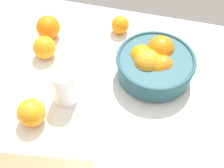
{
  "coord_description": "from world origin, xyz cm",
  "views": [
    {
      "loc": [
        15.68,
        -56.41,
        82.25
      ],
      "look_at": [
        1.88,
        -0.91,
        8.94
      ],
      "focal_mm": 52.53,
      "sensor_mm": 36.0,
      "label": 1
    }
  ],
  "objects_px": {
    "juice_glass": "(65,87)",
    "loose_orange_3": "(48,27)",
    "fruit_bowl": "(154,64)",
    "loose_orange_2": "(31,113)",
    "loose_orange_4": "(44,47)",
    "loose_orange_1": "(120,25)"
  },
  "relations": [
    {
      "from": "juice_glass",
      "to": "loose_orange_3",
      "type": "distance_m",
      "value": 0.28
    },
    {
      "from": "juice_glass",
      "to": "loose_orange_1",
      "type": "xyz_separation_m",
      "value": [
        0.09,
        0.33,
        -0.02
      ]
    },
    {
      "from": "fruit_bowl",
      "to": "loose_orange_1",
      "type": "bearing_deg",
      "value": 131.3
    },
    {
      "from": "juice_glass",
      "to": "loose_orange_3",
      "type": "bearing_deg",
      "value": 121.28
    },
    {
      "from": "loose_orange_2",
      "to": "loose_orange_3",
      "type": "relative_size",
      "value": 0.98
    },
    {
      "from": "juice_glass",
      "to": "loose_orange_4",
      "type": "bearing_deg",
      "value": 130.02
    },
    {
      "from": "fruit_bowl",
      "to": "loose_orange_4",
      "type": "xyz_separation_m",
      "value": [
        -0.37,
        -0.01,
        -0.01
      ]
    },
    {
      "from": "loose_orange_2",
      "to": "fruit_bowl",
      "type": "bearing_deg",
      "value": 39.81
    },
    {
      "from": "fruit_bowl",
      "to": "juice_glass",
      "type": "distance_m",
      "value": 0.29
    },
    {
      "from": "fruit_bowl",
      "to": "juice_glass",
      "type": "bearing_deg",
      "value": -147.17
    },
    {
      "from": "loose_orange_2",
      "to": "loose_orange_3",
      "type": "distance_m",
      "value": 0.35
    },
    {
      "from": "fruit_bowl",
      "to": "loose_orange_1",
      "type": "distance_m",
      "value": 0.23
    },
    {
      "from": "juice_glass",
      "to": "fruit_bowl",
      "type": "bearing_deg",
      "value": 32.83
    },
    {
      "from": "juice_glass",
      "to": "loose_orange_3",
      "type": "relative_size",
      "value": 1.4
    },
    {
      "from": "fruit_bowl",
      "to": "loose_orange_3",
      "type": "height_order",
      "value": "fruit_bowl"
    },
    {
      "from": "juice_glass",
      "to": "loose_orange_4",
      "type": "height_order",
      "value": "juice_glass"
    },
    {
      "from": "loose_orange_2",
      "to": "loose_orange_4",
      "type": "relative_size",
      "value": 1.07
    },
    {
      "from": "juice_glass",
      "to": "loose_orange_1",
      "type": "relative_size",
      "value": 1.82
    },
    {
      "from": "loose_orange_2",
      "to": "loose_orange_3",
      "type": "height_order",
      "value": "loose_orange_3"
    },
    {
      "from": "fruit_bowl",
      "to": "juice_glass",
      "type": "height_order",
      "value": "juice_glass"
    },
    {
      "from": "loose_orange_1",
      "to": "loose_orange_2",
      "type": "height_order",
      "value": "loose_orange_2"
    },
    {
      "from": "loose_orange_3",
      "to": "loose_orange_4",
      "type": "distance_m",
      "value": 0.09
    }
  ]
}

